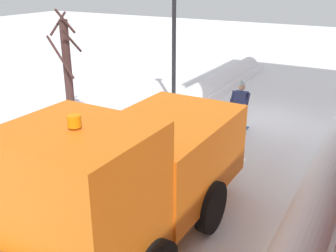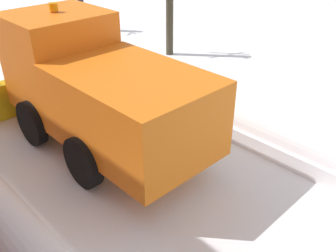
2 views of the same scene
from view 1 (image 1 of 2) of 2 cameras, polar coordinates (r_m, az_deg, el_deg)
name	(u,v)px [view 1 (image 1 of 2)]	position (r m, az deg, el deg)	size (l,w,h in m)	color
plow_truck	(132,176)	(7.45, -5.20, -7.21)	(3.20, 5.98, 3.12)	orange
skier	(240,104)	(13.17, 10.43, 3.10)	(0.62, 1.80, 1.81)	black
street_lamp	(174,26)	(15.65, 0.88, 14.24)	(0.40, 0.40, 4.89)	black
bare_tree_near	(68,72)	(13.78, -14.30, 7.62)	(0.95, 0.87, 4.01)	#442A27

